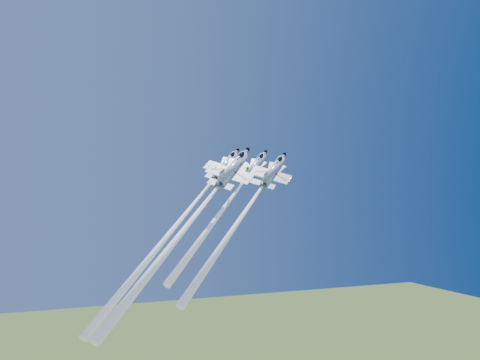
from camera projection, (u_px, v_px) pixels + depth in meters
name	position (u px, v px, depth m)	size (l,w,h in m)	color
jet_lead	(227.00, 204.00, 120.67)	(26.61, 28.82, 33.72)	white
jet_left	(181.00, 220.00, 112.62)	(31.78, 35.49, 41.84)	white
jet_right	(245.00, 212.00, 111.20)	(27.19, 29.47, 34.48)	white
jet_slot	(192.00, 220.00, 108.21)	(32.21, 35.03, 41.02)	white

